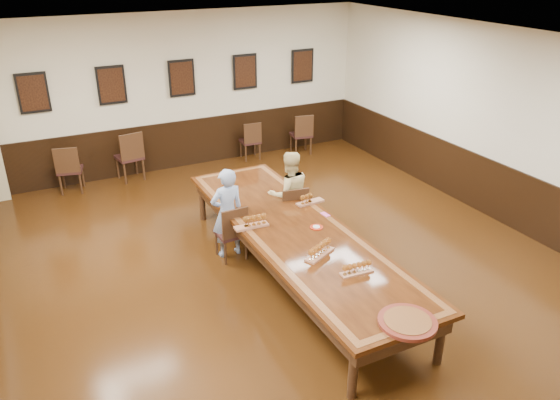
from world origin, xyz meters
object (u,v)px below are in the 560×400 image
conference_table (296,239)px  carved_platter (407,322)px  spare_chair_b (129,155)px  chair_woman (291,211)px  spare_chair_c (250,140)px  person_man (227,213)px  chair_man (231,231)px  person_woman (289,194)px  spare_chair_d (301,133)px  spare_chair_a (70,168)px

conference_table → carved_platter: size_ratio=6.82×
spare_chair_b → conference_table: bearing=96.1°
chair_woman → spare_chair_c: bearing=-96.4°
spare_chair_c → person_man: bearing=65.6°
chair_woman → person_man: bearing=10.9°
chair_man → spare_chair_c: bearing=-119.8°
chair_man → person_woman: (1.12, 0.26, 0.28)m
chair_woman → conference_table: bearing=72.9°
chair_man → chair_woman: (1.11, 0.16, 0.02)m
spare_chair_c → conference_table: 4.95m
chair_woman → spare_chair_d: bearing=-113.6°
person_man → carved_platter: 3.43m
conference_table → person_man: bearing=121.6°
spare_chair_b → person_man: 3.78m
person_man → spare_chair_d: bearing=-134.2°
spare_chair_c → conference_table: spare_chair_c is taller
spare_chair_a → carved_platter: 7.40m
chair_man → person_woman: bearing=-169.1°
spare_chair_b → spare_chair_c: 2.67m
person_man → person_woman: 1.14m
conference_table → spare_chair_d: bearing=60.5°
person_woman → carved_platter: bearing=89.9°
chair_man → spare_chair_c: size_ratio=1.03×
chair_man → carved_platter: size_ratio=1.20×
spare_chair_a → spare_chair_d: (5.01, -0.07, -0.01)m
chair_woman → conference_table: 1.20m
person_woman → spare_chair_a: bearing=-42.3°
spare_chair_d → person_man: (-3.20, -3.55, 0.24)m
person_woman → conference_table: bearing=74.2°
conference_table → chair_woman: bearing=65.5°
spare_chair_b → chair_man: bearing=90.8°
chair_man → spare_chair_b: bearing=-82.3°
spare_chair_a → spare_chair_d: bearing=-166.5°
person_woman → conference_table: (-0.50, -1.18, -0.11)m
person_man → person_woman: (1.13, 0.17, 0.01)m
chair_man → carved_platter: (0.66, -3.27, 0.33)m
spare_chair_c → person_woman: 3.69m
chair_man → carved_platter: chair_man is taller
spare_chair_c → person_man: size_ratio=0.61×
spare_chair_a → conference_table: size_ratio=0.19×
spare_chair_b → spare_chair_a: bearing=-4.0°
spare_chair_b → spare_chair_d: (3.85, -0.17, -0.05)m
person_woman → conference_table: 1.28m
spare_chair_c → carved_platter: (-1.35, -7.09, 0.34)m
conference_table → carved_platter: carved_platter is taller
spare_chair_a → spare_chair_b: bearing=-160.8°
spare_chair_b → person_woman: bearing=107.6°
spare_chair_a → carved_platter: spare_chair_a is taller
spare_chair_d → conference_table: size_ratio=0.19×
spare_chair_a → spare_chair_b: spare_chair_b is taller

